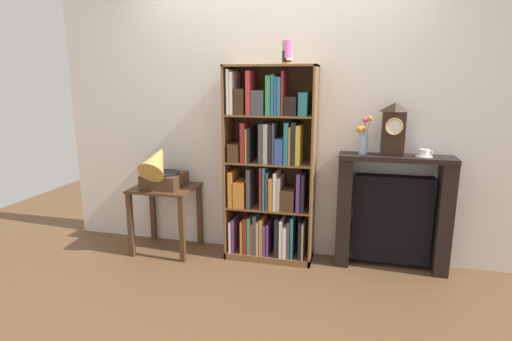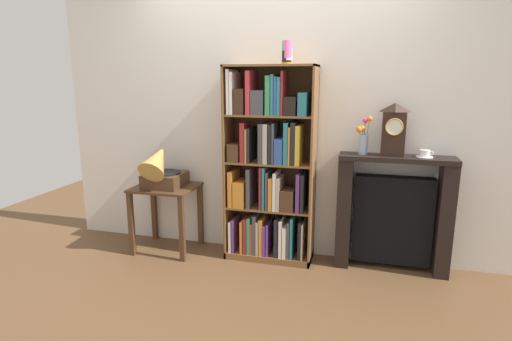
% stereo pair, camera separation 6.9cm
% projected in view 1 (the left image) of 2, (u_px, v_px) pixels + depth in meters
% --- Properties ---
extents(ground_plane, '(7.25, 6.40, 0.02)m').
position_uv_depth(ground_plane, '(267.00, 262.00, 3.70)').
color(ground_plane, brown).
extents(wall_back, '(4.25, 0.08, 2.60)m').
position_uv_depth(wall_back, '(279.00, 114.00, 3.71)').
color(wall_back, silver).
rests_on(wall_back, ground).
extents(bookshelf, '(0.78, 0.33, 1.73)m').
position_uv_depth(bookshelf, '(269.00, 172.00, 3.62)').
color(bookshelf, brown).
rests_on(bookshelf, ground).
extents(cup_stack, '(0.08, 0.08, 0.19)m').
position_uv_depth(cup_stack, '(287.00, 52.00, 3.34)').
color(cup_stack, orange).
rests_on(cup_stack, bookshelf).
extents(side_table_left, '(0.57, 0.49, 0.63)m').
position_uv_depth(side_table_left, '(166.00, 202.00, 3.86)').
color(side_table_left, '#472D1C').
rests_on(side_table_left, ground).
extents(gramophone, '(0.34, 0.50, 0.47)m').
position_uv_depth(gramophone, '(160.00, 169.00, 3.72)').
color(gramophone, '#472D1C').
rests_on(gramophone, side_table_left).
extents(fireplace_mantel, '(0.93, 0.25, 0.99)m').
position_uv_depth(fireplace_mantel, '(392.00, 213.00, 3.50)').
color(fireplace_mantel, black).
rests_on(fireplace_mantel, ground).
extents(mantel_clock, '(0.18, 0.11, 0.43)m').
position_uv_depth(mantel_clock, '(393.00, 129.00, 3.34)').
color(mantel_clock, black).
rests_on(mantel_clock, fireplace_mantel).
extents(flower_vase, '(0.13, 0.10, 0.32)m').
position_uv_depth(flower_vase, '(363.00, 137.00, 3.41)').
color(flower_vase, '#99B2D1').
rests_on(flower_vase, fireplace_mantel).
extents(teacup_with_saucer, '(0.14, 0.13, 0.06)m').
position_uv_depth(teacup_with_saucer, '(424.00, 153.00, 3.32)').
color(teacup_with_saucer, white).
rests_on(teacup_with_saucer, fireplace_mantel).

